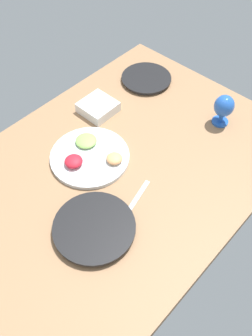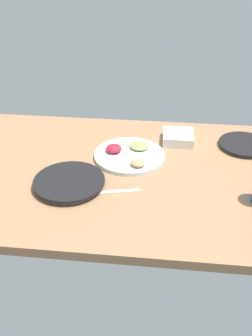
{
  "view_description": "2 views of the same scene",
  "coord_description": "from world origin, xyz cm",
  "px_view_note": "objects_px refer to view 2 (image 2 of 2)",
  "views": [
    {
      "loc": [
        61.32,
        66.84,
        117.92
      ],
      "look_at": [
        -5.92,
        5.19,
        4.21
      ],
      "focal_mm": 39.43,
      "sensor_mm": 36.0,
      "label": 1
    },
    {
      "loc": [
        -17.61,
        143.85,
        93.69
      ],
      "look_at": [
        -2.26,
        4.31,
        4.21
      ],
      "focal_mm": 41.47,
      "sensor_mm": 36.0,
      "label": 2
    }
  ],
  "objects_px": {
    "dinner_plate_left": "(245,145)",
    "dinner_plate_right": "(69,183)",
    "square_bowl_white": "(178,137)",
    "fruit_platter": "(129,155)"
  },
  "relations": [
    {
      "from": "dinner_plate_left",
      "to": "dinner_plate_right",
      "type": "distance_m",
      "value": 0.89
    },
    {
      "from": "dinner_plate_left",
      "to": "square_bowl_white",
      "type": "relative_size",
      "value": 1.68
    },
    {
      "from": "dinner_plate_left",
      "to": "fruit_platter",
      "type": "relative_size",
      "value": 0.76
    },
    {
      "from": "fruit_platter",
      "to": "dinner_plate_right",
      "type": "bearing_deg",
      "value": 48.85
    },
    {
      "from": "dinner_plate_left",
      "to": "square_bowl_white",
      "type": "bearing_deg",
      "value": -2.98
    },
    {
      "from": "dinner_plate_left",
      "to": "fruit_platter",
      "type": "bearing_deg",
      "value": 16.28
    },
    {
      "from": "fruit_platter",
      "to": "dinner_plate_left",
      "type": "bearing_deg",
      "value": -163.72
    },
    {
      "from": "dinner_plate_right",
      "to": "fruit_platter",
      "type": "relative_size",
      "value": 0.9
    },
    {
      "from": "dinner_plate_right",
      "to": "square_bowl_white",
      "type": "relative_size",
      "value": 2.0
    },
    {
      "from": "dinner_plate_left",
      "to": "square_bowl_white",
      "type": "xyz_separation_m",
      "value": [
        0.33,
        -0.02,
        0.02
      ]
    }
  ]
}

